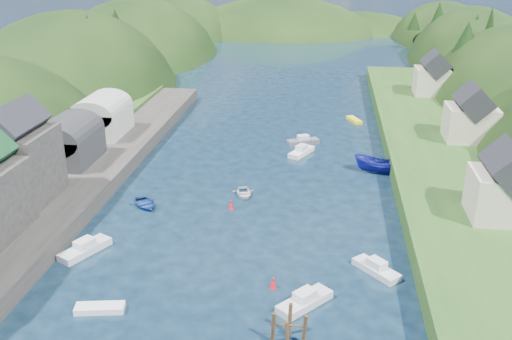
# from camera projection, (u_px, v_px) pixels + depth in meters

# --- Properties ---
(ground) EXTENTS (600.00, 600.00, 0.00)m
(ground) POSITION_uv_depth(u_px,v_px,m) (274.00, 142.00, 90.25)
(ground) COLOR black
(ground) RESTS_ON ground
(hillside_left) EXTENTS (44.00, 245.56, 52.00)m
(hillside_left) POSITION_uv_depth(u_px,v_px,m) (75.00, 131.00, 121.57)
(hillside_left) COLOR black
(hillside_left) RESTS_ON ground
(far_hills) EXTENTS (103.00, 68.00, 44.00)m
(far_hills) POSITION_uv_depth(u_px,v_px,m) (310.00, 60.00, 208.28)
(far_hills) COLOR black
(far_hills) RESTS_ON ground
(hill_trees) EXTENTS (89.53, 147.87, 12.23)m
(hill_trees) POSITION_uv_depth(u_px,v_px,m) (289.00, 56.00, 99.16)
(hill_trees) COLOR black
(hill_trees) RESTS_ON ground
(quay_left) EXTENTS (12.00, 110.00, 2.00)m
(quay_left) POSITION_uv_depth(u_px,v_px,m) (39.00, 210.00, 65.09)
(quay_left) COLOR #2D2B28
(quay_left) RESTS_ON ground
(boat_sheds) EXTENTS (7.00, 21.00, 7.50)m
(boat_sheds) POSITION_uv_depth(u_px,v_px,m) (85.00, 125.00, 81.23)
(boat_sheds) COLOR #2D2D30
(boat_sheds) RESTS_ON quay_left
(terrace_right) EXTENTS (16.00, 120.00, 2.40)m
(terrace_right) POSITION_uv_depth(u_px,v_px,m) (449.00, 165.00, 77.64)
(terrace_right) COLOR #234719
(terrace_right) RESTS_ON ground
(right_bank_cottages) EXTENTS (9.00, 59.24, 8.41)m
(right_bank_cottages) POSITION_uv_depth(u_px,v_px,m) (464.00, 116.00, 83.23)
(right_bank_cottages) COLOR beige
(right_bank_cottages) RESTS_ON terrace_right
(piling_cluster_far) EXTENTS (2.95, 2.78, 3.40)m
(piling_cluster_far) POSITION_uv_depth(u_px,v_px,m) (289.00, 331.00, 44.67)
(piling_cluster_far) COLOR #382314
(piling_cluster_far) RESTS_ON ground
(channel_buoy_near) EXTENTS (0.70, 0.70, 1.10)m
(channel_buoy_near) POSITION_uv_depth(u_px,v_px,m) (273.00, 283.00, 52.10)
(channel_buoy_near) COLOR red
(channel_buoy_near) RESTS_ON ground
(channel_buoy_far) EXTENTS (0.70, 0.70, 1.10)m
(channel_buoy_far) POSITION_uv_depth(u_px,v_px,m) (231.00, 205.00, 67.63)
(channel_buoy_far) COLOR red
(channel_buoy_far) RESTS_ON ground
(moored_boats) EXTENTS (37.05, 72.59, 2.45)m
(moored_boats) POSITION_uv_depth(u_px,v_px,m) (261.00, 207.00, 66.60)
(moored_boats) COLOR white
(moored_boats) RESTS_ON ground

